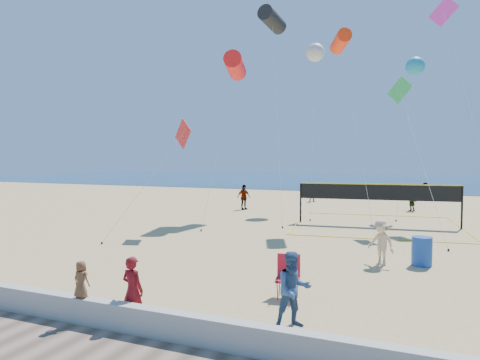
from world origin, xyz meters
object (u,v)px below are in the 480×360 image
at_px(woman, 133,290).
at_px(camp_chair, 288,273).
at_px(volleyball_net, 377,197).
at_px(trash_barrel, 422,251).

xyz_separation_m(woman, camp_chair, (2.76, 3.16, -0.12)).
distance_m(camp_chair, volleyball_net, 13.93).
relative_size(woman, volleyball_net, 0.16).
bearing_deg(camp_chair, woman, -141.00).
xyz_separation_m(trash_barrel, volleyball_net, (-2.22, 8.76, 1.09)).
relative_size(camp_chair, trash_barrel, 1.25).
xyz_separation_m(camp_chair, volleyball_net, (1.19, 13.85, 0.95)).
distance_m(camp_chair, trash_barrel, 6.12).
height_order(camp_chair, trash_barrel, camp_chair).
height_order(trash_barrel, volleyball_net, volleyball_net).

